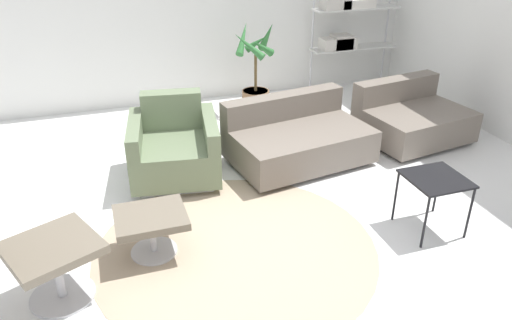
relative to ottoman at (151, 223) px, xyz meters
name	(u,v)px	position (x,y,z in m)	size (l,w,h in m)	color
ground_plane	(234,225)	(0.70, 0.15, -0.27)	(12.00, 12.00, 0.00)	white
round_rug	(236,249)	(0.62, -0.17, -0.27)	(2.22, 2.22, 0.01)	tan
ottoman	(151,223)	(0.00, 0.00, 0.00)	(0.53, 0.45, 0.35)	#BCBCC1
armchair_red	(174,149)	(0.39, 1.18, 0.02)	(0.95, 0.98, 0.78)	silver
couch_low	(297,140)	(1.66, 1.10, -0.03)	(1.52, 1.10, 0.64)	black
couch_second	(411,120)	(3.11, 1.20, -0.03)	(1.24, 1.06, 0.64)	black
side_table	(436,183)	(2.23, -0.40, 0.16)	(0.46, 0.46, 0.49)	black
potted_plant	(255,79)	(1.71, 2.62, 0.15)	(0.54, 0.60, 1.18)	brown
shelf_unit	(345,25)	(3.13, 2.98, 0.68)	(1.23, 0.28, 1.69)	#BCBCC1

